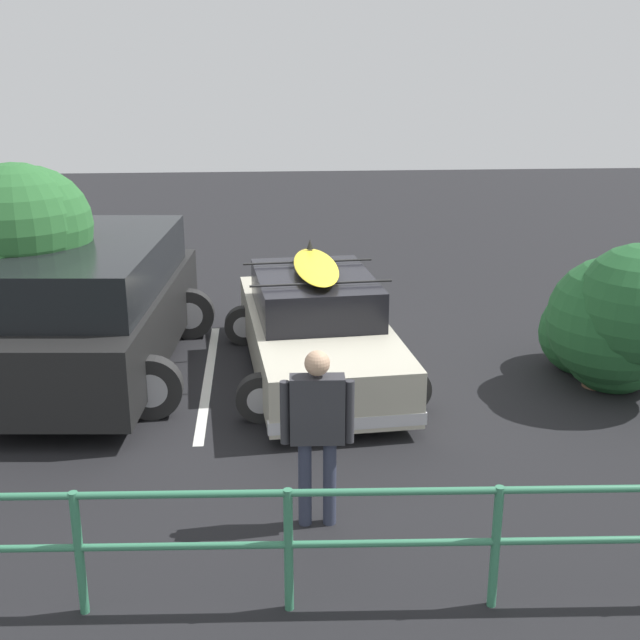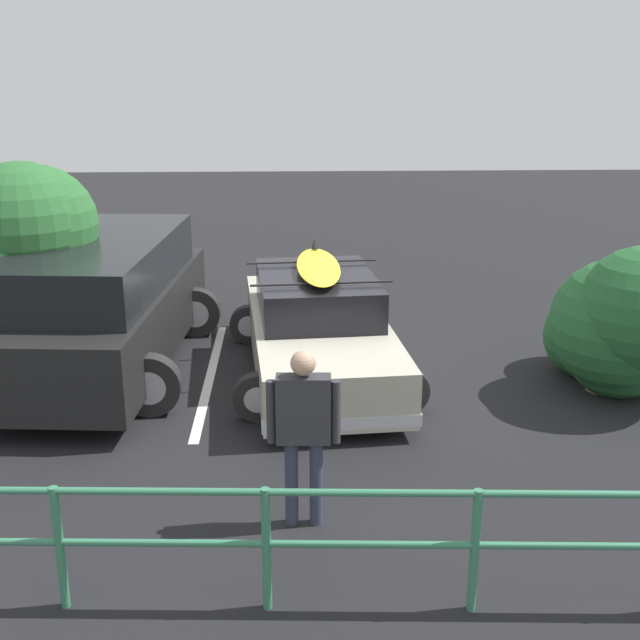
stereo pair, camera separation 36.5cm
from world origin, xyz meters
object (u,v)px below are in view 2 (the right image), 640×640
(suv_car, at_px, (101,303))
(person_bystander, at_px, (304,422))
(sedan_car, at_px, (318,328))
(bush_near_left, at_px, (618,325))
(bush_near_right, at_px, (16,247))

(suv_car, height_order, person_bystander, suv_car)
(sedan_car, height_order, bush_near_left, bush_near_left)
(person_bystander, xyz_separation_m, bush_near_left, (-4.00, -3.01, -0.13))
(sedan_car, bearing_deg, bush_near_right, -0.91)
(person_bystander, bearing_deg, suv_car, -56.65)
(sedan_car, bearing_deg, suv_car, -5.12)
(suv_car, relative_size, bush_near_left, 2.05)
(sedan_car, xyz_separation_m, suv_car, (2.90, -0.26, 0.31))
(sedan_car, distance_m, bush_near_right, 4.04)
(bush_near_right, bearing_deg, sedan_car, 179.09)
(bush_near_left, bearing_deg, person_bystander, 36.98)
(bush_near_right, bearing_deg, bush_near_left, 173.99)
(suv_car, height_order, bush_near_right, bush_near_right)
(bush_near_left, relative_size, bush_near_right, 0.89)
(suv_car, bearing_deg, bush_near_left, 171.44)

